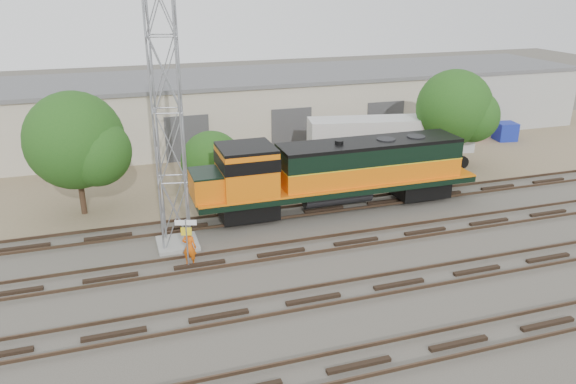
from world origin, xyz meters
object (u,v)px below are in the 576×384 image
object	(u,v)px
signal_tower	(168,116)
worker	(189,247)
semi_trailer	(394,136)
locomotive	(333,172)

from	to	relation	value
signal_tower	worker	world-z (taller)	signal_tower
signal_tower	semi_trailer	distance (m)	18.79
worker	semi_trailer	xyz separation A→B (m)	(16.07, 10.33, 1.32)
semi_trailer	signal_tower	bearing A→B (deg)	-142.78
signal_tower	semi_trailer	bearing A→B (deg)	26.32
locomotive	signal_tower	world-z (taller)	signal_tower
semi_trailer	worker	bearing A→B (deg)	-136.37
signal_tower	worker	bearing A→B (deg)	-82.46
signal_tower	worker	distance (m)	6.16
locomotive	semi_trailer	distance (m)	9.41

